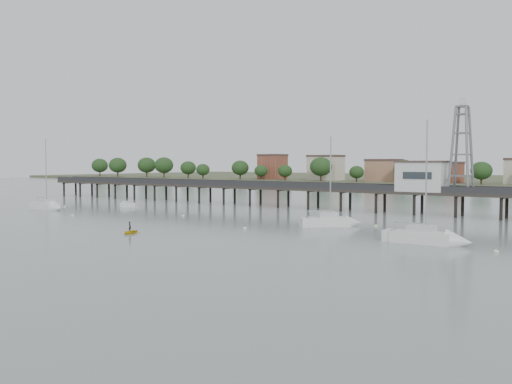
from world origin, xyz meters
TOP-DOWN VIEW (x-y plane):
  - ground_plane at (0.00, 0.00)m, footprint 500.00×500.00m
  - pier at (0.00, 60.00)m, footprint 150.00×5.00m
  - pier_building at (25.00, 60.00)m, footprint 8.40×5.40m
  - lattice_tower at (31.50, 60.00)m, footprint 3.20×3.20m
  - sailboat_c at (21.44, 35.53)m, footprint 7.28×7.44m
  - sailboat_d at (38.53, 26.27)m, footprint 8.93×2.95m
  - sailboat_a at (-36.12, 28.66)m, footprint 8.82×3.10m
  - white_tender at (-29.09, 42.09)m, footprint 3.68×2.35m
  - yellow_dinghy at (4.03, 13.06)m, footprint 2.07×1.27m
  - dinghy_occupant at (4.03, 13.06)m, footprint 0.77×1.33m
  - mooring_buoys at (2.78, 30.03)m, footprint 85.38×15.67m
  - far_shore at (0.36, 239.58)m, footprint 500.00×170.00m

SIDE VIEW (x-z plane):
  - ground_plane at x=0.00m, z-range 0.00..0.00m
  - yellow_dinghy at x=4.03m, z-range -1.40..1.40m
  - dinghy_occupant at x=4.03m, z-range -0.15..0.15m
  - mooring_buoys at x=2.78m, z-range -0.12..0.28m
  - white_tender at x=-29.09m, z-range -0.25..1.07m
  - sailboat_d at x=38.53m, z-range -6.63..7.90m
  - sailboat_a at x=-36.12m, z-range -6.50..7.78m
  - sailboat_c at x=21.44m, z-range -6.02..7.31m
  - far_shore at x=0.36m, z-range -4.25..6.15m
  - pier at x=0.00m, z-range 1.04..6.54m
  - pier_building at x=25.00m, z-range 4.02..9.32m
  - lattice_tower at x=31.50m, z-range 3.35..18.85m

